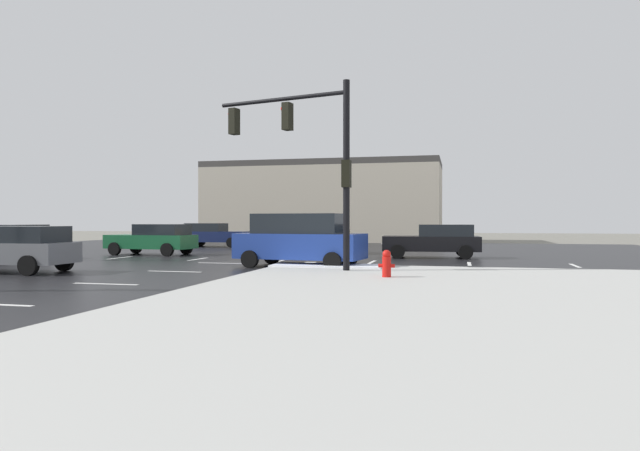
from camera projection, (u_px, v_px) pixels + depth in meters
ground_plane at (239, 260)px, 25.72m from camera, size 120.00×120.00×0.00m
road_asphalt at (239, 260)px, 25.72m from camera, size 44.00×44.00×0.02m
sidewalk_corner at (586, 309)px, 11.24m from camera, size 18.00×18.00×0.14m
snow_strip_curbside at (328, 266)px, 20.66m from camera, size 4.00×1.60×0.06m
lane_markings at (254, 263)px, 24.10m from camera, size 36.15×36.15×0.01m
traffic_signal_mast at (310, 147)px, 19.60m from camera, size 5.03×1.42×6.30m
fire_hydrant at (387, 263)px, 16.77m from camera, size 0.48×0.26×0.79m
strip_building_background at (324, 202)px, 49.78m from camera, size 19.86×8.00×6.76m
sedan_navy at (213, 234)px, 38.59m from camera, size 4.56×2.08×1.58m
suv_tan at (304, 233)px, 30.85m from camera, size 4.96×2.50×2.03m
sedan_grey at (12, 248)px, 19.51m from camera, size 4.59×2.16×1.58m
sedan_black at (435, 240)px, 27.13m from camera, size 4.63×2.28×1.58m
suv_blue at (300, 239)px, 21.77m from camera, size 4.99×2.61×2.03m
sedan_silver at (9, 242)px, 25.41m from camera, size 2.45×4.68×1.58m
sedan_green at (154, 239)px, 29.50m from camera, size 4.63×2.27×1.58m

